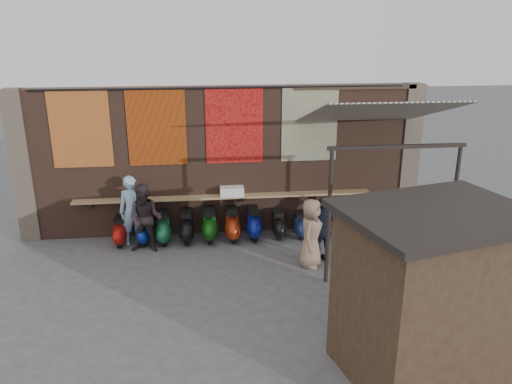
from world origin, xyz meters
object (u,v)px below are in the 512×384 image
shopper_grey (396,229)px  diner_right (145,219)px  shelf_box (232,191)px  diner_left (132,211)px  scooter_stool_1 (144,230)px  shopper_tan (311,233)px  market_stall (428,297)px  scooter_stool_9 (321,223)px  scooter_stool_4 (209,225)px  scooter_stool_3 (187,226)px  scooter_stool_8 (300,225)px  scooter_stool_2 (164,228)px  scooter_stool_7 (278,224)px  shopper_navy (323,230)px  scooter_stool_6 (253,223)px  scooter_stool_5 (232,224)px  scooter_stool_0 (120,231)px

shopper_grey → diner_right: bearing=17.6°
shelf_box → diner_left: bearing=-173.4°
scooter_stool_1 → shopper_tan: (4.09, -1.79, 0.47)m
market_stall → shopper_grey: bearing=60.6°
diner_left → diner_right: diner_left is taller
scooter_stool_9 → scooter_stool_4: bearing=179.8°
scooter_stool_3 → scooter_stool_8: 3.04m
scooter_stool_2 → scooter_stool_3: size_ratio=0.98×
scooter_stool_7 → shopper_tan: shopper_tan is taller
shelf_box → scooter_stool_9: 2.58m
shelf_box → market_stall: 6.61m
scooter_stool_8 → shelf_box: bearing=169.3°
scooter_stool_2 → shopper_navy: shopper_navy is taller
scooter_stool_1 → scooter_stool_4: (1.73, 0.00, 0.05)m
scooter_stool_6 → shopper_tan: size_ratio=0.51×
shelf_box → scooter_stool_3: 1.52m
scooter_stool_6 → diner_left: bearing=-179.3°
shelf_box → scooter_stool_7: size_ratio=0.83×
scooter_stool_3 → shopper_tan: bearing=-31.0°
scooter_stool_3 → diner_left: (-1.38, -0.02, 0.51)m
scooter_stool_5 → shopper_grey: (3.86, -1.70, 0.40)m
scooter_stool_8 → shopper_navy: size_ratio=0.43×
scooter_stool_8 → diner_right: 4.10m
shelf_box → shopper_navy: (2.06, -1.89, -0.42)m
scooter_stool_0 → scooter_stool_1: 0.61m
scooter_stool_0 → scooter_stool_5: 2.94m
shelf_box → diner_right: diner_right is taller
scooter_stool_6 → scooter_stool_7: bearing=-2.5°
scooter_stool_0 → scooter_stool_5: bearing=-0.3°
diner_right → shopper_grey: size_ratio=1.08×
scooter_stool_1 → diner_left: (-0.25, -0.03, 0.55)m
scooter_stool_1 → diner_left: diner_left is taller
scooter_stool_4 → diner_right: bearing=-161.0°
scooter_stool_3 → scooter_stool_4: scooter_stool_4 is taller
scooter_stool_9 → scooter_stool_7: bearing=-179.6°
scooter_stool_1 → shopper_navy: 4.73m
shelf_box → market_stall: bearing=-65.5°
scooter_stool_6 → market_stall: bearing=-69.1°
scooter_stool_7 → scooter_stool_8: scooter_stool_7 is taller
scooter_stool_3 → shopper_tan: shopper_tan is taller
shelf_box → market_stall: market_stall is taller
scooter_stool_8 → diner_left: diner_left is taller
scooter_stool_5 → scooter_stool_8: size_ratio=1.25×
scooter_stool_6 → scooter_stool_8: 1.26m
scooter_stool_3 → scooter_stool_8: bearing=-1.2°
scooter_stool_2 → diner_left: (-0.77, -0.02, 0.52)m
shopper_tan → market_stall: bearing=-138.3°
scooter_stool_1 → shopper_navy: (4.42, -1.61, 0.46)m
scooter_stool_7 → diner_right: 3.54m
shelf_box → diner_right: (-2.23, -0.82, -0.36)m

